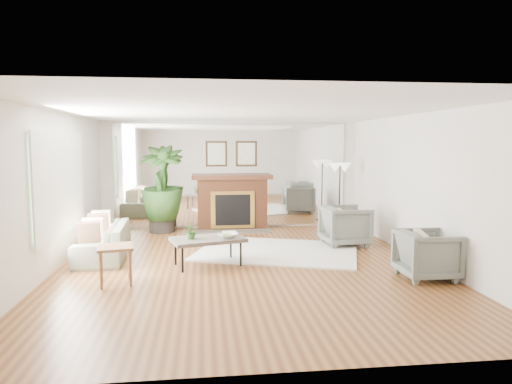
{
  "coord_description": "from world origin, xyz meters",
  "views": [
    {
      "loc": [
        -0.68,
        -7.23,
        1.99
      ],
      "look_at": [
        0.24,
        0.6,
        1.15
      ],
      "focal_mm": 32.0,
      "sensor_mm": 36.0,
      "label": 1
    }
  ],
  "objects": [
    {
      "name": "ground",
      "position": [
        0.0,
        0.0,
        0.0
      ],
      "size": [
        7.0,
        7.0,
        0.0
      ],
      "primitive_type": "plane",
      "color": "brown",
      "rests_on": "ground"
    },
    {
      "name": "wall_left",
      "position": [
        -2.99,
        0.0,
        1.25
      ],
      "size": [
        0.02,
        7.0,
        2.5
      ],
      "primitive_type": "cube",
      "color": "silver",
      "rests_on": "ground"
    },
    {
      "name": "wall_right",
      "position": [
        2.99,
        0.0,
        1.25
      ],
      "size": [
        0.02,
        7.0,
        2.5
      ],
      "primitive_type": "cube",
      "color": "silver",
      "rests_on": "ground"
    },
    {
      "name": "wall_back",
      "position": [
        0.0,
        3.49,
        1.25
      ],
      "size": [
        6.0,
        0.02,
        2.5
      ],
      "primitive_type": "cube",
      "color": "silver",
      "rests_on": "ground"
    },
    {
      "name": "mirror_panel",
      "position": [
        0.0,
        3.47,
        1.25
      ],
      "size": [
        5.4,
        0.04,
        2.4
      ],
      "primitive_type": "cube",
      "color": "silver",
      "rests_on": "wall_back"
    },
    {
      "name": "window_panel",
      "position": [
        -2.96,
        0.4,
        1.35
      ],
      "size": [
        0.04,
        2.4,
        1.5
      ],
      "primitive_type": "cube",
      "color": "#B2E09E",
      "rests_on": "wall_left"
    },
    {
      "name": "fireplace",
      "position": [
        0.0,
        3.26,
        0.66
      ],
      "size": [
        1.85,
        0.83,
        2.05
      ],
      "color": "brown",
      "rests_on": "ground"
    },
    {
      "name": "area_rug",
      "position": [
        0.67,
        0.9,
        0.02
      ],
      "size": [
        3.35,
        2.85,
        0.03
      ],
      "primitive_type": "cube",
      "rotation": [
        0.0,
        0.0,
        -0.33
      ],
      "color": "silver",
      "rests_on": "ground"
    },
    {
      "name": "coffee_table",
      "position": [
        -0.6,
        0.1,
        0.42
      ],
      "size": [
        1.29,
        0.97,
        0.46
      ],
      "rotation": [
        0.0,
        0.0,
        0.28
      ],
      "color": "#63594E",
      "rests_on": "ground"
    },
    {
      "name": "sofa",
      "position": [
        -2.43,
        0.93,
        0.29
      ],
      "size": [
        0.88,
        2.0,
        0.57
      ],
      "primitive_type": "imported",
      "rotation": [
        0.0,
        0.0,
        -1.51
      ],
      "color": "gray",
      "rests_on": "ground"
    },
    {
      "name": "armchair_back",
      "position": [
        2.09,
        1.3,
        0.39
      ],
      "size": [
        0.91,
        0.88,
        0.78
      ],
      "primitive_type": "imported",
      "rotation": [
        0.0,
        0.0,
        1.63
      ],
      "color": "slate",
      "rests_on": "ground"
    },
    {
      "name": "armchair_front",
      "position": [
        2.6,
        -0.99,
        0.36
      ],
      "size": [
        0.79,
        0.77,
        0.72
      ],
      "primitive_type": "imported",
      "rotation": [
        0.0,
        0.0,
        1.57
      ],
      "color": "slate",
      "rests_on": "ground"
    },
    {
      "name": "side_table",
      "position": [
        -1.92,
        -0.74,
        0.46
      ],
      "size": [
        0.57,
        0.57,
        0.55
      ],
      "rotation": [
        0.0,
        0.0,
        0.2
      ],
      "color": "#9B683E",
      "rests_on": "ground"
    },
    {
      "name": "potted_ficus",
      "position": [
        -1.6,
        3.1,
        1.04
      ],
      "size": [
        0.99,
        0.99,
        1.95
      ],
      "color": "black",
      "rests_on": "ground"
    },
    {
      "name": "floor_lamp",
      "position": [
        2.39,
        2.69,
        1.33
      ],
      "size": [
        0.51,
        0.28,
        1.56
      ],
      "color": "black",
      "rests_on": "ground"
    },
    {
      "name": "tabletop_plant",
      "position": [
        -0.86,
        0.06,
        0.6
      ],
      "size": [
        0.27,
        0.24,
        0.27
      ],
      "primitive_type": "imported",
      "rotation": [
        0.0,
        0.0,
        0.12
      ],
      "color": "#376625",
      "rests_on": "coffee_table"
    },
    {
      "name": "fruit_bowl",
      "position": [
        -0.3,
        0.06,
        0.5
      ],
      "size": [
        0.34,
        0.34,
        0.07
      ],
      "primitive_type": "imported",
      "rotation": [
        0.0,
        0.0,
        0.27
      ],
      "color": "#9B683E",
      "rests_on": "coffee_table"
    },
    {
      "name": "book",
      "position": [
        -0.33,
        0.37,
        0.47
      ],
      "size": [
        0.27,
        0.34,
        0.02
      ],
      "primitive_type": "imported",
      "rotation": [
        0.0,
        0.0,
        0.12
      ],
      "color": "#9B683E",
      "rests_on": "coffee_table"
    }
  ]
}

